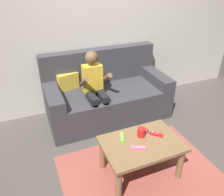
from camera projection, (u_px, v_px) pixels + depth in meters
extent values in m
plane|color=#4C4742|center=(154.00, 167.00, 2.44)|extent=(9.69, 9.69, 0.00)
cube|color=beige|center=(102.00, 21.00, 3.08)|extent=(4.84, 0.05, 2.50)
cube|color=#38383D|center=(108.00, 103.00, 3.21)|extent=(1.66, 0.80, 0.43)
cube|color=#38383D|center=(99.00, 65.00, 3.24)|extent=(1.66, 0.16, 0.48)
cube|color=#38383D|center=(52.00, 95.00, 2.82)|extent=(0.18, 0.80, 0.15)
cube|color=#38383D|center=(154.00, 76.00, 3.31)|extent=(0.18, 0.80, 0.15)
cube|color=gold|center=(68.00, 81.00, 3.07)|extent=(0.31, 0.18, 0.23)
cylinder|color=black|center=(96.00, 120.00, 2.83)|extent=(0.08, 0.08, 0.43)
cylinder|color=black|center=(107.00, 118.00, 2.88)|extent=(0.08, 0.08, 0.43)
cube|color=black|center=(91.00, 98.00, 2.83)|extent=(0.09, 0.30, 0.09)
cube|color=black|center=(102.00, 95.00, 2.88)|extent=(0.09, 0.30, 0.09)
cube|color=gold|center=(92.00, 79.00, 2.89)|extent=(0.24, 0.14, 0.37)
cylinder|color=brown|center=(84.00, 81.00, 2.71)|extent=(0.06, 0.27, 0.21)
cylinder|color=brown|center=(107.00, 78.00, 2.80)|extent=(0.06, 0.27, 0.21)
sphere|color=brown|center=(91.00, 57.00, 2.74)|extent=(0.16, 0.16, 0.16)
cube|color=brown|center=(142.00, 144.00, 2.19)|extent=(0.77, 0.52, 0.04)
cylinder|color=brown|center=(119.00, 185.00, 2.01)|extent=(0.06, 0.06, 0.37)
cylinder|color=brown|center=(180.00, 164.00, 2.23)|extent=(0.06, 0.06, 0.37)
cylinder|color=brown|center=(102.00, 154.00, 2.35)|extent=(0.06, 0.06, 0.37)
cylinder|color=brown|center=(157.00, 138.00, 2.57)|extent=(0.06, 0.06, 0.37)
cube|color=#9E4C42|center=(139.00, 172.00, 2.38)|extent=(1.60, 1.13, 0.01)
cube|color=pink|center=(138.00, 148.00, 2.09)|extent=(0.14, 0.09, 0.02)
cylinder|color=#99999E|center=(142.00, 147.00, 2.08)|extent=(0.02, 0.02, 0.00)
cylinder|color=silver|center=(139.00, 147.00, 2.09)|extent=(0.01, 0.01, 0.00)
cylinder|color=silver|center=(136.00, 147.00, 2.09)|extent=(0.01, 0.01, 0.00)
cube|color=#72C638|center=(122.00, 138.00, 2.22)|extent=(0.08, 0.14, 0.02)
cylinder|color=#99999E|center=(123.00, 139.00, 2.18)|extent=(0.02, 0.02, 0.00)
cylinder|color=silver|center=(122.00, 137.00, 2.21)|extent=(0.01, 0.01, 0.00)
cylinder|color=silver|center=(122.00, 135.00, 2.23)|extent=(0.01, 0.01, 0.00)
cube|color=red|center=(156.00, 134.00, 2.27)|extent=(0.12, 0.13, 0.02)
cylinder|color=#99999E|center=(152.00, 132.00, 2.28)|extent=(0.02, 0.02, 0.00)
cylinder|color=silver|center=(156.00, 133.00, 2.26)|extent=(0.01, 0.01, 0.00)
cylinder|color=silver|center=(158.00, 134.00, 2.26)|extent=(0.01, 0.01, 0.00)
cylinder|color=red|center=(141.00, 132.00, 2.24)|extent=(0.08, 0.08, 0.09)
torus|color=red|center=(146.00, 131.00, 2.25)|extent=(0.06, 0.01, 0.06)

